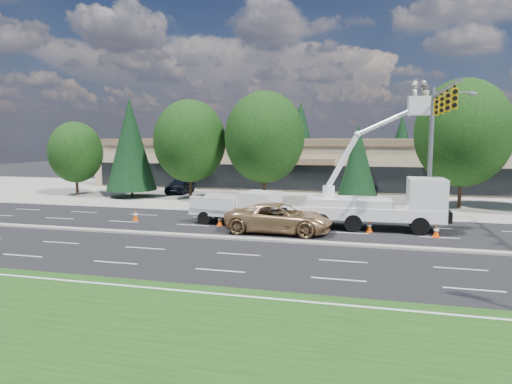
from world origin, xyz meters
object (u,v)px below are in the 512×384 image
(signal_mast, at_px, (436,131))
(utility_pickup, at_px, (241,211))
(minivan, at_px, (279,218))
(bucket_truck, at_px, (385,199))

(signal_mast, height_order, utility_pickup, signal_mast)
(minivan, bearing_deg, utility_pickup, 59.48)
(utility_pickup, xyz_separation_m, minivan, (2.87, -1.73, -0.04))
(utility_pickup, bearing_deg, bucket_truck, 16.05)
(signal_mast, distance_m, minivan, 11.51)
(bucket_truck, distance_m, minivan, 6.67)
(bucket_truck, relative_size, minivan, 1.42)
(utility_pickup, bearing_deg, minivan, -19.34)
(utility_pickup, height_order, minivan, utility_pickup)
(minivan, bearing_deg, signal_mast, -62.55)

